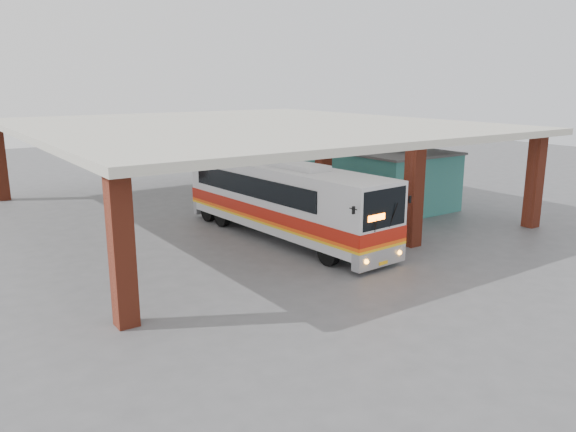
% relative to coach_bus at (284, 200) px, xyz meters
% --- Properties ---
extents(ground, '(90.00, 90.00, 0.00)m').
position_rel_coach_bus_xyz_m(ground, '(0.72, -1.02, -1.70)').
color(ground, '#515154').
rests_on(ground, ground).
extents(brick_columns, '(20.10, 21.60, 4.35)m').
position_rel_coach_bus_xyz_m(brick_columns, '(2.15, 3.98, 0.48)').
color(brick_columns, maroon).
rests_on(brick_columns, ground).
extents(canopy_roof, '(21.00, 23.00, 0.30)m').
position_rel_coach_bus_xyz_m(canopy_roof, '(1.22, 5.48, 2.80)').
color(canopy_roof, beige).
rests_on(canopy_roof, brick_columns).
extents(shop_building, '(5.20, 8.20, 3.11)m').
position_rel_coach_bus_xyz_m(shop_building, '(8.22, 2.98, -0.13)').
color(shop_building, teal).
rests_on(shop_building, ground).
extents(coach_bus, '(3.23, 11.86, 3.42)m').
position_rel_coach_bus_xyz_m(coach_bus, '(0.00, 0.00, 0.00)').
color(coach_bus, silver).
rests_on(coach_bus, ground).
extents(motorcycle, '(2.00, 0.73, 1.04)m').
position_rel_coach_bus_xyz_m(motorcycle, '(5.42, -0.19, -1.18)').
color(motorcycle, black).
rests_on(motorcycle, ground).
extents(pedestrian, '(0.69, 0.58, 1.61)m').
position_rel_coach_bus_xyz_m(pedestrian, '(4.70, -3.40, -0.89)').
color(pedestrian, red).
rests_on(pedestrian, ground).
extents(red_chair, '(0.45, 0.45, 0.80)m').
position_rel_coach_bus_xyz_m(red_chair, '(5.60, 5.77, -1.33)').
color(red_chair, red).
rests_on(red_chair, ground).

